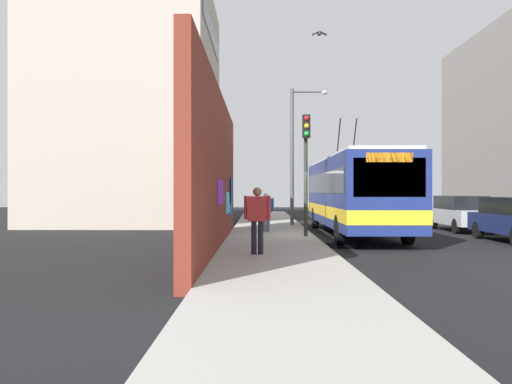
{
  "coord_description": "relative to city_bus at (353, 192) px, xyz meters",
  "views": [
    {
      "loc": [
        -20.09,
        2.05,
        1.79
      ],
      "look_at": [
        -0.2,
        2.17,
        1.76
      ],
      "focal_mm": 37.87,
      "sensor_mm": 36.0,
      "label": 1
    }
  ],
  "objects": [
    {
      "name": "building_far_left",
      "position": [
        8.57,
        11.0,
        4.77
      ],
      "size": [
        11.7,
        8.94,
        13.06
      ],
      "color": "#B2A899",
      "rests_on": "ground_plane"
    },
    {
      "name": "pedestrian_midblock",
      "position": [
        -0.1,
        3.58,
        -0.71
      ],
      "size": [
        0.22,
        0.71,
        1.55
      ],
      "color": "#595960",
      "rests_on": "sidewalk_slab"
    },
    {
      "name": "ground_plane",
      "position": [
        -1.96,
        1.8,
        -1.76
      ],
      "size": [
        80.0,
        80.0,
        0.0
      ],
      "primitive_type": "plane",
      "color": "black"
    },
    {
      "name": "sidewalk_slab",
      "position": [
        -1.96,
        3.4,
        -1.69
      ],
      "size": [
        48.0,
        3.2,
        0.15
      ],
      "primitive_type": "cube",
      "color": "#9E9B93",
      "rests_on": "ground_plane"
    },
    {
      "name": "pedestrian_near_wall",
      "position": [
        -8.05,
        3.9,
        -0.58
      ],
      "size": [
        0.23,
        0.69,
        1.74
      ],
      "color": "#1E1E2D",
      "rests_on": "sidewalk_slab"
    },
    {
      "name": "curbside_puddle",
      "position": [
        -4.44,
        1.2,
        -1.76
      ],
      "size": [
        2.0,
        2.0,
        0.0
      ],
      "primitive_type": "cylinder",
      "color": "black",
      "rests_on": "ground_plane"
    },
    {
      "name": "city_bus",
      "position": [
        0.0,
        0.0,
        0.0
      ],
      "size": [
        12.28,
        2.56,
        4.94
      ],
      "color": "navy",
      "rests_on": "ground_plane"
    },
    {
      "name": "street_lamp",
      "position": [
        4.16,
        2.05,
        2.2
      ],
      "size": [
        0.44,
        1.81,
        6.62
      ],
      "color": "#4C4C51",
      "rests_on": "sidewalk_slab"
    },
    {
      "name": "graffiti_wall",
      "position": [
        -5.51,
        5.15,
        0.63
      ],
      "size": [
        14.87,
        0.32,
        4.78
      ],
      "color": "maroon",
      "rests_on": "ground_plane"
    },
    {
      "name": "parked_car_silver",
      "position": [
        2.15,
        -5.2,
        -0.93
      ],
      "size": [
        4.57,
        1.74,
        1.58
      ],
      "color": "#B7B7BC",
      "rests_on": "ground_plane"
    },
    {
      "name": "traffic_light",
      "position": [
        -2.49,
        2.15,
        1.35
      ],
      "size": [
        0.49,
        0.28,
        4.43
      ],
      "color": "#2D382D",
      "rests_on": "sidewalk_slab"
    },
    {
      "name": "flying_pigeons",
      "position": [
        -2.54,
        1.67,
        5.72
      ],
      "size": [
        0.32,
        0.54,
        0.16
      ],
      "color": "#47474C"
    }
  ]
}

